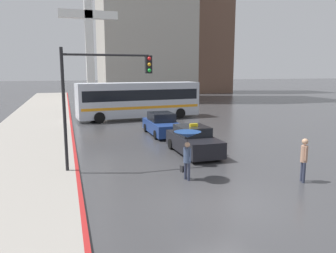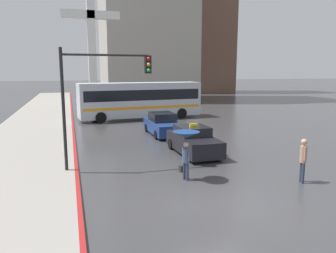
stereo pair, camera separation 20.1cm
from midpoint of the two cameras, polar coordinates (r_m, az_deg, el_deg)
name	(u,v)px [view 1 (the left image)]	position (r m, az deg, el deg)	size (l,w,h in m)	color
ground_plane	(220,202)	(11.72, 8.56, -12.93)	(300.00, 300.00, 0.00)	#38383A
taxi	(193,141)	(17.96, 4.09, -2.52)	(1.91, 4.36, 1.66)	black
sedan_red	(162,125)	(23.23, -1.31, 0.31)	(1.91, 4.57, 1.54)	navy
city_bus	(139,99)	(30.90, -5.25, 4.82)	(11.59, 3.56, 3.40)	#B2B7C1
pedestrian_with_umbrella	(187,140)	(13.38, 2.96, -2.45)	(1.12, 1.12, 2.04)	#2D3347
pedestrian_man	(304,157)	(14.30, 22.23, -4.87)	(0.35, 0.42, 1.81)	#2D3347
traffic_light	(101,86)	(14.78, -11.95, 6.95)	(3.96, 0.38, 5.46)	black
building_tower_far	(199,2)	(71.36, 5.31, 20.81)	(11.88, 9.03, 36.62)	brown
monument_cross	(89,35)	(40.48, -13.71, 15.18)	(6.63, 0.90, 15.08)	white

